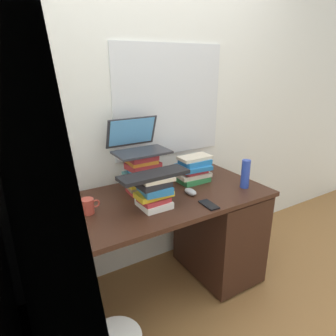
{
  "coord_description": "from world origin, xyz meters",
  "views": [
    {
      "loc": [
        -0.91,
        -1.53,
        1.57
      ],
      "look_at": [
        0.04,
        0.01,
        0.93
      ],
      "focal_mm": 32.09,
      "sensor_mm": 36.0,
      "label": 1
    }
  ],
  "objects_px": {
    "laptop": "(137,143)",
    "water_bottle": "(245,174)",
    "keyboard": "(154,175)",
    "computer_mouse": "(190,192)",
    "cell_phone": "(209,205)",
    "book_stack_side": "(193,169)",
    "book_stack_tall": "(142,173)",
    "desk": "(207,228)",
    "book_stack_keyboard_riser": "(154,192)",
    "mug": "(88,206)"
  },
  "relations": [
    {
      "from": "desk",
      "to": "water_bottle",
      "type": "bearing_deg",
      "value": -36.69
    },
    {
      "from": "book_stack_tall",
      "to": "computer_mouse",
      "type": "height_order",
      "value": "book_stack_tall"
    },
    {
      "from": "laptop",
      "to": "keyboard",
      "type": "xyz_separation_m",
      "value": [
        -0.05,
        -0.31,
        -0.11
      ]
    },
    {
      "from": "computer_mouse",
      "to": "keyboard",
      "type": "bearing_deg",
      "value": -172.1
    },
    {
      "from": "laptop",
      "to": "cell_phone",
      "type": "bearing_deg",
      "value": -62.27
    },
    {
      "from": "book_stack_side",
      "to": "keyboard",
      "type": "relative_size",
      "value": 0.62
    },
    {
      "from": "book_stack_tall",
      "to": "cell_phone",
      "type": "bearing_deg",
      "value": -59.11
    },
    {
      "from": "water_bottle",
      "to": "laptop",
      "type": "bearing_deg",
      "value": 149.76
    },
    {
      "from": "book_stack_side",
      "to": "laptop",
      "type": "relative_size",
      "value": 0.75
    },
    {
      "from": "book_stack_side",
      "to": "water_bottle",
      "type": "relative_size",
      "value": 1.32
    },
    {
      "from": "book_stack_tall",
      "to": "cell_phone",
      "type": "distance_m",
      "value": 0.49
    },
    {
      "from": "desk",
      "to": "book_stack_keyboard_riser",
      "type": "distance_m",
      "value": 0.66
    },
    {
      "from": "computer_mouse",
      "to": "book_stack_keyboard_riser",
      "type": "bearing_deg",
      "value": -172.84
    },
    {
      "from": "computer_mouse",
      "to": "cell_phone",
      "type": "xyz_separation_m",
      "value": [
        -0.0,
        -0.19,
        -0.01
      ]
    },
    {
      "from": "book_stack_side",
      "to": "computer_mouse",
      "type": "xyz_separation_m",
      "value": [
        -0.15,
        -0.18,
        -0.07
      ]
    },
    {
      "from": "keyboard",
      "to": "computer_mouse",
      "type": "bearing_deg",
      "value": 6.79
    },
    {
      "from": "book_stack_tall",
      "to": "laptop",
      "type": "distance_m",
      "value": 0.2
    },
    {
      "from": "cell_phone",
      "to": "laptop",
      "type": "bearing_deg",
      "value": 120.81
    },
    {
      "from": "book_stack_keyboard_riser",
      "to": "computer_mouse",
      "type": "bearing_deg",
      "value": 7.16
    },
    {
      "from": "book_stack_tall",
      "to": "book_stack_keyboard_riser",
      "type": "height_order",
      "value": "book_stack_tall"
    },
    {
      "from": "keyboard",
      "to": "computer_mouse",
      "type": "distance_m",
      "value": 0.35
    },
    {
      "from": "computer_mouse",
      "to": "laptop",
      "type": "bearing_deg",
      "value": 132.47
    },
    {
      "from": "keyboard",
      "to": "mug",
      "type": "relative_size",
      "value": 3.8
    },
    {
      "from": "desk",
      "to": "book_stack_tall",
      "type": "xyz_separation_m",
      "value": [
        -0.43,
        0.16,
        0.47
      ]
    },
    {
      "from": "desk",
      "to": "laptop",
      "type": "distance_m",
      "value": 0.82
    },
    {
      "from": "book_stack_keyboard_riser",
      "to": "book_stack_side",
      "type": "distance_m",
      "value": 0.5
    },
    {
      "from": "desk",
      "to": "book_stack_tall",
      "type": "relative_size",
      "value": 5.24
    },
    {
      "from": "desk",
      "to": "cell_phone",
      "type": "distance_m",
      "value": 0.46
    },
    {
      "from": "book_stack_side",
      "to": "laptop",
      "type": "bearing_deg",
      "value": 168.1
    },
    {
      "from": "mug",
      "to": "laptop",
      "type": "bearing_deg",
      "value": 22.97
    },
    {
      "from": "cell_phone",
      "to": "book_stack_side",
      "type": "bearing_deg",
      "value": 70.64
    },
    {
      "from": "laptop",
      "to": "keyboard",
      "type": "distance_m",
      "value": 0.33
    },
    {
      "from": "mug",
      "to": "keyboard",
      "type": "bearing_deg",
      "value": -20.46
    },
    {
      "from": "keyboard",
      "to": "computer_mouse",
      "type": "relative_size",
      "value": 4.04
    },
    {
      "from": "keyboard",
      "to": "water_bottle",
      "type": "bearing_deg",
      "value": -6.2
    },
    {
      "from": "mug",
      "to": "cell_phone",
      "type": "xyz_separation_m",
      "value": [
        0.65,
        -0.29,
        -0.04
      ]
    },
    {
      "from": "book_stack_tall",
      "to": "keyboard",
      "type": "distance_m",
      "value": 0.27
    },
    {
      "from": "mug",
      "to": "water_bottle",
      "type": "relative_size",
      "value": 0.56
    },
    {
      "from": "desk",
      "to": "water_bottle",
      "type": "xyz_separation_m",
      "value": [
        0.2,
        -0.15,
        0.44
      ]
    },
    {
      "from": "book_stack_side",
      "to": "keyboard",
      "type": "distance_m",
      "value": 0.51
    },
    {
      "from": "book_stack_keyboard_riser",
      "to": "book_stack_side",
      "type": "relative_size",
      "value": 0.84
    },
    {
      "from": "laptop",
      "to": "water_bottle",
      "type": "bearing_deg",
      "value": -30.24
    },
    {
      "from": "keyboard",
      "to": "book_stack_tall",
      "type": "bearing_deg",
      "value": 77.36
    },
    {
      "from": "keyboard",
      "to": "cell_phone",
      "type": "relative_size",
      "value": 3.09
    },
    {
      "from": "laptop",
      "to": "mug",
      "type": "bearing_deg",
      "value": -157.03
    },
    {
      "from": "keyboard",
      "to": "water_bottle",
      "type": "height_order",
      "value": "keyboard"
    },
    {
      "from": "laptop",
      "to": "water_bottle",
      "type": "relative_size",
      "value": 1.77
    },
    {
      "from": "desk",
      "to": "book_stack_keyboard_riser",
      "type": "xyz_separation_m",
      "value": [
        -0.48,
        -0.08,
        0.44
      ]
    },
    {
      "from": "book_stack_side",
      "to": "water_bottle",
      "type": "height_order",
      "value": "water_bottle"
    },
    {
      "from": "laptop",
      "to": "mug",
      "type": "distance_m",
      "value": 0.52
    }
  ]
}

